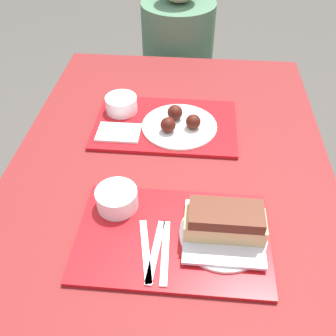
% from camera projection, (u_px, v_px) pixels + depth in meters
% --- Properties ---
extents(ground_plane, '(12.00, 12.00, 0.00)m').
position_uv_depth(ground_plane, '(167.00, 316.00, 1.54)').
color(ground_plane, '#4C4742').
extents(picnic_table, '(0.92, 1.48, 0.77)m').
position_uv_depth(picnic_table, '(167.00, 210.00, 1.08)').
color(picnic_table, maroon).
rests_on(picnic_table, ground_plane).
extents(picnic_bench_far, '(0.87, 0.28, 0.43)m').
position_uv_depth(picnic_bench_far, '(183.00, 110.00, 1.99)').
color(picnic_bench_far, maroon).
rests_on(picnic_bench_far, ground_plane).
extents(tray_near, '(0.45, 0.29, 0.01)m').
position_uv_depth(tray_near, '(173.00, 237.00, 0.88)').
color(tray_near, '#B21419').
rests_on(tray_near, picnic_table).
extents(tray_far, '(0.45, 0.29, 0.01)m').
position_uv_depth(tray_far, '(165.00, 125.00, 1.20)').
color(tray_far, '#B21419').
rests_on(tray_far, picnic_table).
extents(bowl_coleslaw_near, '(0.10, 0.10, 0.05)m').
position_uv_depth(bowl_coleslaw_near, '(117.00, 198.00, 0.92)').
color(bowl_coleslaw_near, white).
rests_on(bowl_coleslaw_near, tray_near).
extents(brisket_sandwich_plate, '(0.20, 0.20, 0.09)m').
position_uv_depth(brisket_sandwich_plate, '(224.00, 226.00, 0.85)').
color(brisket_sandwich_plate, white).
rests_on(brisket_sandwich_plate, tray_near).
extents(plastic_fork_near, '(0.03, 0.17, 0.00)m').
position_uv_depth(plastic_fork_near, '(155.00, 251.00, 0.84)').
color(plastic_fork_near, white).
rests_on(plastic_fork_near, tray_near).
extents(plastic_knife_near, '(0.02, 0.17, 0.00)m').
position_uv_depth(plastic_knife_near, '(165.00, 252.00, 0.84)').
color(plastic_knife_near, white).
rests_on(plastic_knife_near, tray_near).
extents(plastic_spoon_near, '(0.05, 0.17, 0.00)m').
position_uv_depth(plastic_spoon_near, '(146.00, 251.00, 0.84)').
color(plastic_spoon_near, white).
rests_on(plastic_spoon_near, tray_near).
extents(bowl_coleslaw_far, '(0.10, 0.10, 0.05)m').
position_uv_depth(bowl_coleslaw_far, '(121.00, 103.00, 1.23)').
color(bowl_coleslaw_far, white).
rests_on(bowl_coleslaw_far, tray_far).
extents(wings_plate_far, '(0.24, 0.24, 0.06)m').
position_uv_depth(wings_plate_far, '(179.00, 123.00, 1.17)').
color(wings_plate_far, white).
rests_on(wings_plate_far, tray_far).
extents(napkin_far, '(0.13, 0.09, 0.01)m').
position_uv_depth(napkin_far, '(119.00, 133.00, 1.15)').
color(napkin_far, white).
rests_on(napkin_far, tray_far).
extents(person_seated_across, '(0.33, 0.33, 0.66)m').
position_uv_depth(person_seated_across, '(178.00, 49.00, 1.76)').
color(person_seated_across, '#477051').
rests_on(person_seated_across, picnic_bench_far).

